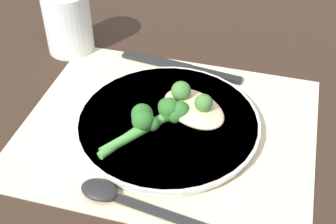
% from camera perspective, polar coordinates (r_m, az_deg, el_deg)
% --- Properties ---
extents(ground_plane, '(3.00, 3.00, 0.00)m').
position_cam_1_polar(ground_plane, '(0.67, 0.00, -2.12)').
color(ground_plane, '#332319').
extents(placemat, '(0.41, 0.34, 0.00)m').
position_cam_1_polar(placemat, '(0.67, 0.00, -2.00)').
color(placemat, beige).
rests_on(placemat, ground_plane).
extents(plate, '(0.26, 0.26, 0.01)m').
position_cam_1_polar(plate, '(0.67, 0.00, -1.35)').
color(plate, white).
rests_on(plate, placemat).
extents(chicken_fillet, '(0.12, 0.11, 0.02)m').
position_cam_1_polar(chicken_fillet, '(0.67, 3.14, 0.45)').
color(chicken_fillet, beige).
rests_on(chicken_fillet, plate).
extents(pesto_dollop_primary, '(0.03, 0.03, 0.03)m').
position_cam_1_polar(pesto_dollop_primary, '(0.65, 4.36, 1.10)').
color(pesto_dollop_primary, '#477F38').
rests_on(pesto_dollop_primary, chicken_fillet).
extents(pesto_dollop_secondary, '(0.03, 0.03, 0.03)m').
position_cam_1_polar(pesto_dollop_secondary, '(0.67, 1.60, 2.59)').
color(pesto_dollop_secondary, '#477F38').
rests_on(pesto_dollop_secondary, chicken_fillet).
extents(broccoli_stalk_rear, '(0.08, 0.10, 0.03)m').
position_cam_1_polar(broccoli_stalk_rear, '(0.65, 0.19, -0.03)').
color(broccoli_stalk_rear, '#51A847').
rests_on(broccoli_stalk_rear, plate).
extents(broccoli_stalk_left, '(0.09, 0.12, 0.03)m').
position_cam_1_polar(broccoli_stalk_left, '(0.65, -1.21, -0.75)').
color(broccoli_stalk_left, '#51A847').
rests_on(broccoli_stalk_left, plate).
extents(broccoli_stalk_right, '(0.06, 0.10, 0.03)m').
position_cam_1_polar(broccoli_stalk_right, '(0.64, -3.30, -1.10)').
color(broccoli_stalk_right, '#51A847').
rests_on(broccoli_stalk_right, plate).
extents(knife, '(0.21, 0.04, 0.01)m').
position_cam_1_polar(knife, '(0.78, 1.73, 5.51)').
color(knife, black).
rests_on(knife, placemat).
extents(spoon, '(0.18, 0.05, 0.01)m').
position_cam_1_polar(spoon, '(0.58, -6.43, -10.12)').
color(spoon, black).
rests_on(spoon, placemat).
extents(water_glass, '(0.08, 0.08, 0.11)m').
position_cam_1_polar(water_glass, '(0.83, -12.10, 10.71)').
color(water_glass, white).
rests_on(water_glass, ground_plane).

